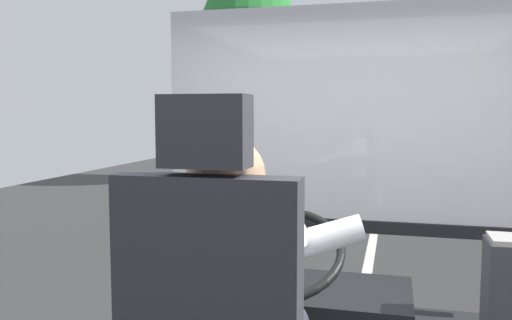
{
  "coord_description": "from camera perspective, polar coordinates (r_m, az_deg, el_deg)",
  "views": [
    {
      "loc": [
        0.28,
        -1.87,
        1.86
      ],
      "look_at": [
        -0.49,
        1.06,
        1.58
      ],
      "focal_mm": 37.19,
      "sensor_mm": 36.0,
      "label": 1
    }
  ],
  "objects": [
    {
      "name": "windshield_panel",
      "position": [
        3.51,
        10.11,
        1.67
      ],
      "size": [
        2.5,
        0.08,
        1.48
      ],
      "color": "silver"
    },
    {
      "name": "street_tree",
      "position": [
        14.11,
        -0.78,
        13.81
      ],
      "size": [
        2.53,
        2.53,
        5.27
      ],
      "color": "#4C3828",
      "rests_on": "ground"
    },
    {
      "name": "ground",
      "position": [
        10.84,
        13.1,
        -4.91
      ],
      "size": [
        18.0,
        44.0,
        0.06
      ],
      "color": "#323232"
    },
    {
      "name": "bus_driver",
      "position": [
        1.61,
        -2.48,
        -14.49
      ],
      "size": [
        0.76,
        0.53,
        0.75
      ],
      "color": "#282833",
      "rests_on": "driver_seat"
    }
  ]
}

